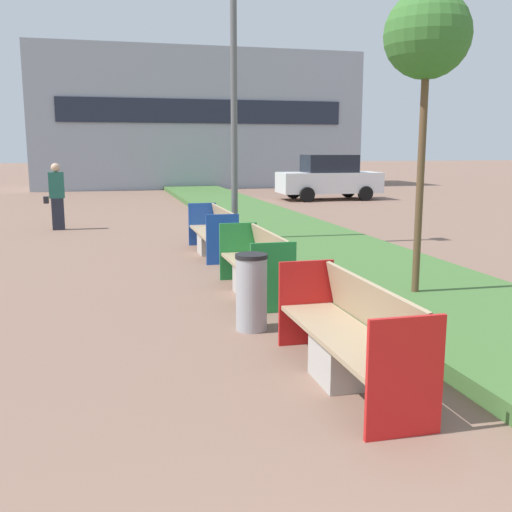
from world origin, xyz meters
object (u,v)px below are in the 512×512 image
object	(u,v)px
bench_green_frame	(256,270)
parked_car_distant	(329,178)
sapling_tree_near	(427,38)
bench_blue_frame	(214,236)
litter_bin	(251,292)
pedestrian_walking	(57,196)
street_lamp_post	(234,60)
bench_red_frame	(350,343)

from	to	relation	value
bench_green_frame	parked_car_distant	bearing A→B (deg)	65.25
sapling_tree_near	bench_blue_frame	bearing A→B (deg)	113.13
litter_bin	pedestrian_walking	size ratio (longest dim) A/B	0.53
litter_bin	street_lamp_post	distance (m)	7.05
litter_bin	bench_red_frame	bearing A→B (deg)	-74.47
bench_red_frame	parked_car_distant	xyz separation A→B (m)	(6.99, 18.67, 0.54)
sapling_tree_near	pedestrian_walking	distance (m)	11.03
bench_green_frame	pedestrian_walking	bearing A→B (deg)	112.31
litter_bin	street_lamp_post	bearing A→B (deg)	79.59
street_lamp_post	bench_blue_frame	bearing A→B (deg)	-128.81
bench_blue_frame	parked_car_distant	xyz separation A→B (m)	(6.99, 11.61, 0.54)
street_lamp_post	pedestrian_walking	bearing A→B (deg)	135.81
bench_green_frame	street_lamp_post	bearing A→B (deg)	81.93
bench_blue_frame	pedestrian_walking	bearing A→B (deg)	126.04
sapling_tree_near	pedestrian_walking	xyz separation A→B (m)	(-5.35, 9.28, -2.65)
bench_green_frame	litter_bin	bearing A→B (deg)	-106.12
bench_green_frame	pedestrian_walking	distance (m)	8.84
bench_red_frame	street_lamp_post	size ratio (longest dim) A/B	0.32
litter_bin	sapling_tree_near	size ratio (longest dim) A/B	0.22
bench_red_frame	bench_green_frame	distance (m)	3.50
bench_red_frame	litter_bin	bearing A→B (deg)	105.53
bench_blue_frame	parked_car_distant	size ratio (longest dim) A/B	0.56
street_lamp_post	sapling_tree_near	distance (m)	5.62
bench_green_frame	litter_bin	size ratio (longest dim) A/B	2.33
bench_green_frame	pedestrian_walking	size ratio (longest dim) A/B	1.22
litter_bin	parked_car_distant	xyz separation A→B (m)	(7.49, 16.88, 0.45)
bench_green_frame	street_lamp_post	size ratio (longest dim) A/B	0.30
bench_green_frame	sapling_tree_near	size ratio (longest dim) A/B	0.52
litter_bin	sapling_tree_near	distance (m)	4.01
bench_red_frame	sapling_tree_near	xyz separation A→B (m)	(2.00, 2.38, 3.17)
pedestrian_walking	parked_car_distant	distance (m)	12.49
bench_blue_frame	street_lamp_post	bearing A→B (deg)	51.19
bench_blue_frame	street_lamp_post	world-z (taller)	street_lamp_post
litter_bin	sapling_tree_near	bearing A→B (deg)	13.46
bench_red_frame	street_lamp_post	world-z (taller)	street_lamp_post
bench_blue_frame	sapling_tree_near	bearing A→B (deg)	-66.87
litter_bin	parked_car_distant	distance (m)	18.48
bench_red_frame	street_lamp_post	distance (m)	8.62
bench_red_frame	sapling_tree_near	bearing A→B (deg)	50.05
bench_red_frame	litter_bin	world-z (taller)	bench_red_frame
street_lamp_post	parked_car_distant	bearing A→B (deg)	59.55
street_lamp_post	sapling_tree_near	world-z (taller)	street_lamp_post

